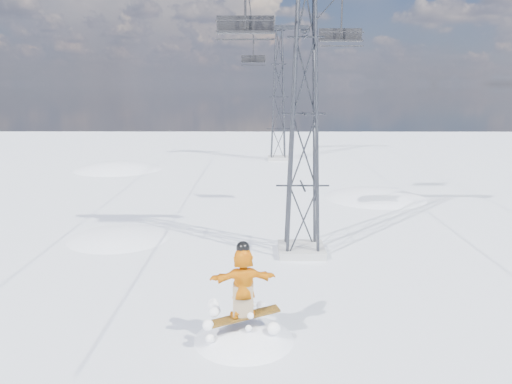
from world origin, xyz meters
TOP-DOWN VIEW (x-y plane):
  - ground at (0.00, 0.00)m, footprint 120.00×120.00m
  - snow_terrain at (-4.77, 21.24)m, footprint 39.00×37.00m
  - lift_tower_near at (0.80, 8.00)m, footprint 5.20×1.80m
  - lift_tower_far at (0.80, 33.00)m, footprint 5.20×1.80m
  - haul_cables at (0.80, 19.50)m, footprint 4.46×51.00m
  - lift_chair_near at (-1.40, 8.63)m, footprint 2.17×0.62m
  - lift_chair_mid at (3.00, 13.90)m, footprint 2.05×0.59m
  - lift_chair_far at (-1.40, 34.85)m, footprint 2.15×0.62m

SIDE VIEW (x-z plane):
  - snow_terrain at x=-4.77m, z-range -20.59..1.41m
  - ground at x=0.00m, z-range 0.00..0.00m
  - lift_tower_near at x=0.80m, z-range -0.24..11.18m
  - lift_tower_far at x=0.80m, z-range -0.24..11.18m
  - lift_chair_near at x=-1.40m, z-range 7.35..10.04m
  - lift_chair_far at x=-1.40m, z-range 7.39..10.05m
  - lift_chair_mid at x=3.00m, z-range 7.55..10.09m
  - haul_cables at x=0.80m, z-range 10.82..10.88m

